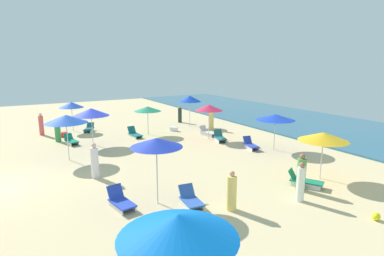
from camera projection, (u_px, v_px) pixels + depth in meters
name	position (u px, v px, depth m)	size (l,w,h in m)	color
ocean	(344.00, 130.00, 25.63)	(60.00, 11.40, 0.12)	#2D617C
umbrella_0	(323.00, 137.00, 14.76)	(2.29, 2.29, 2.26)	silver
lounge_chair_0_0	(304.00, 181.00, 14.18)	(1.57, 1.24, 0.70)	silver
umbrella_1	(91.00, 112.00, 20.84)	(2.36, 2.36, 2.49)	silver
lounge_chair_1_0	(71.00, 141.00, 21.41)	(1.45, 0.83, 0.66)	silver
umbrella_2	(148.00, 109.00, 23.92)	(2.04, 2.04, 2.17)	silver
lounge_chair_2_0	(135.00, 134.00, 23.46)	(1.53, 0.73, 0.72)	silver
umbrella_3	(71.00, 105.00, 25.14)	(1.92, 1.92, 2.35)	silver
lounge_chair_3_0	(89.00, 129.00, 25.34)	(1.50, 1.13, 0.63)	silver
umbrella_4	(156.00, 143.00, 12.02)	(2.02, 2.02, 2.65)	silver
lounge_chair_4_0	(121.00, 201.00, 12.09)	(1.41, 0.82, 0.76)	silver
lounge_chair_4_1	(191.00, 199.00, 12.29)	(1.31, 0.74, 0.69)	silver
umbrella_5	(66.00, 119.00, 17.52)	(2.32, 2.32, 2.61)	silver
umbrella_6	(178.00, 226.00, 5.94)	(2.34, 2.34, 2.69)	silver
umbrella_7	(209.00, 108.00, 22.44)	(1.98, 1.98, 2.50)	silver
lounge_chair_7_0	(208.00, 132.00, 23.87)	(1.56, 0.85, 0.70)	silver
lounge_chair_7_1	(220.00, 137.00, 22.24)	(1.55, 1.01, 0.72)	silver
umbrella_8	(275.00, 117.00, 19.66)	(2.41, 2.41, 2.28)	silver
lounge_chair_8_0	(251.00, 145.00, 20.27)	(1.40, 0.80, 0.73)	silver
umbrella_9	(190.00, 99.00, 26.97)	(1.98, 1.98, 2.65)	silver
beachgoer_0	(301.00, 183.00, 12.58)	(0.44, 0.44, 1.61)	white
beachgoer_1	(180.00, 115.00, 29.03)	(0.35, 0.35, 1.55)	#27362D
beachgoer_2	(211.00, 120.00, 25.93)	(0.47, 0.47, 1.68)	#F8D970
beachgoer_3	(232.00, 192.00, 11.83)	(0.47, 0.47, 1.54)	#F9DA71
beachgoer_4	(41.00, 125.00, 24.01)	(0.45, 0.45, 1.69)	#E65857
beachgoer_5	(58.00, 132.00, 22.05)	(0.46, 0.46, 1.55)	#399250
beachgoer_6	(95.00, 162.00, 15.12)	(0.49, 0.49, 1.72)	white
beachgoer_7	(301.00, 174.00, 13.64)	(0.54, 0.54, 1.64)	#54994C
cooler_box_0	(63.00, 135.00, 23.53)	(0.52, 0.39, 0.34)	red
cooler_box_1	(174.00, 129.00, 25.50)	(0.57, 0.33, 0.32)	white
beach_ball_2	(376.00, 216.00, 11.14)	(0.28, 0.28, 0.28)	yellow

